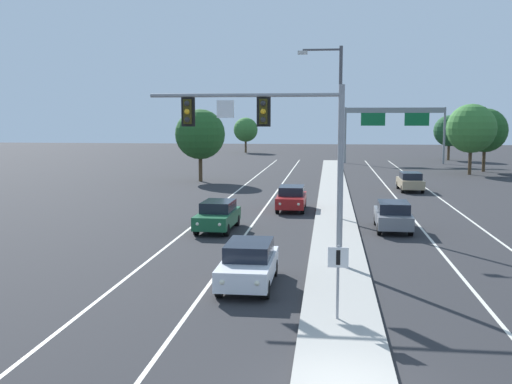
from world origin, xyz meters
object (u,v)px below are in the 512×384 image
at_px(car_receding_tan, 410,181).
at_px(tree_far_right_b, 485,130).
at_px(median_sign_post, 338,271).
at_px(car_oncoming_red, 291,198).
at_px(car_oncoming_white, 249,263).
at_px(overhead_signal_mast, 278,135).
at_px(tree_far_right_a, 471,129).
at_px(car_oncoming_green, 218,215).
at_px(tree_far_left_c, 246,130).
at_px(car_receding_grey, 393,215).
at_px(tree_far_right_c, 449,131).
at_px(street_lamp_median, 336,122).
at_px(highway_sign_gantry, 395,117).
at_px(tree_far_left_b, 200,134).

bearing_deg(car_receding_tan, tree_far_right_b, 61.64).
xyz_separation_m(median_sign_post, car_oncoming_red, (-2.74, 22.02, -0.77)).
bearing_deg(car_oncoming_white, tree_far_right_b, 67.85).
bearing_deg(overhead_signal_mast, tree_far_right_b, 67.41).
xyz_separation_m(median_sign_post, tree_far_right_a, (14.74, 49.61, 3.36)).
bearing_deg(car_oncoming_green, tree_far_left_c, 96.75).
height_order(overhead_signal_mast, car_receding_grey, overhead_signal_mast).
relative_size(median_sign_post, car_receding_tan, 0.49).
relative_size(overhead_signal_mast, tree_far_right_c, 1.21).
xyz_separation_m(street_lamp_median, car_receding_grey, (3.11, -2.71, -4.97)).
bearing_deg(car_oncoming_green, car_oncoming_white, -73.62).
height_order(street_lamp_median, car_receding_grey, street_lamp_median).
bearing_deg(car_oncoming_red, car_receding_grey, -48.09).
distance_m(car_oncoming_white, car_receding_grey, 13.29).
xyz_separation_m(highway_sign_gantry, tree_far_right_b, (8.84, -11.54, -1.48)).
bearing_deg(car_receding_tan, tree_far_right_a, 62.36).
height_order(street_lamp_median, car_oncoming_white, street_lamp_median).
distance_m(car_oncoming_green, tree_far_left_c, 74.77).
xyz_separation_m(car_receding_tan, tree_far_right_a, (8.31, 15.86, 4.13)).
distance_m(car_oncoming_white, tree_far_left_c, 85.64).
height_order(car_oncoming_red, highway_sign_gantry, highway_sign_gantry).
distance_m(street_lamp_median, car_oncoming_white, 15.57).
bearing_deg(street_lamp_median, car_oncoming_red, 125.87).
relative_size(tree_far_right_a, tree_far_left_c, 1.23).
height_order(tree_far_right_b, tree_far_right_c, tree_far_right_b).
xyz_separation_m(car_receding_tan, tree_far_left_c, (-21.46, 54.76, 3.21)).
bearing_deg(car_receding_tan, car_oncoming_green, -123.15).
xyz_separation_m(car_oncoming_green, car_receding_tan, (12.68, 19.42, 0.00)).
xyz_separation_m(tree_far_right_a, tree_far_right_b, (2.41, 3.98, -0.27)).
bearing_deg(tree_far_left_b, car_receding_tan, -16.16).
distance_m(overhead_signal_mast, tree_far_right_b, 50.79).
distance_m(car_oncoming_red, tree_far_right_a, 32.92).
xyz_separation_m(car_oncoming_red, tree_far_right_a, (17.48, 27.59, 4.13)).
bearing_deg(street_lamp_median, car_receding_tan, 67.77).
bearing_deg(tree_far_right_a, tree_far_right_b, 58.87).
distance_m(tree_far_left_b, tree_far_right_c, 44.54).
bearing_deg(median_sign_post, car_oncoming_green, 113.59).
height_order(overhead_signal_mast, tree_far_right_a, tree_far_right_a).
relative_size(median_sign_post, tree_far_left_c, 0.36).
bearing_deg(tree_far_left_b, median_sign_post, -72.24).
distance_m(car_receding_grey, tree_far_right_c, 58.94).
distance_m(car_receding_grey, tree_far_right_a, 36.31).
bearing_deg(median_sign_post, street_lamp_median, 89.81).
bearing_deg(highway_sign_gantry, overhead_signal_mast, -100.35).
bearing_deg(overhead_signal_mast, tree_far_left_c, 98.80).
distance_m(car_oncoming_white, car_receding_tan, 31.49).
xyz_separation_m(car_oncoming_green, tree_far_right_b, (23.40, 39.27, 3.86)).
bearing_deg(overhead_signal_mast, car_receding_tan, 71.98).
bearing_deg(tree_far_left_b, overhead_signal_mast, -72.59).
bearing_deg(car_oncoming_red, tree_far_right_b, 57.80).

